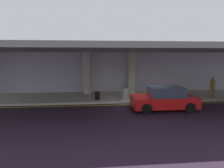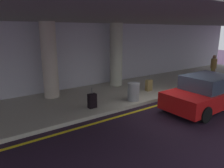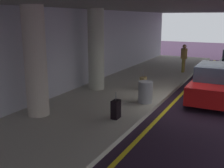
{
  "view_description": "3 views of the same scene",
  "coord_description": "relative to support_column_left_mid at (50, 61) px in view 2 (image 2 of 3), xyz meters",
  "views": [
    {
      "loc": [
        -3.36,
        -12.57,
        3.4
      ],
      "look_at": [
        -2.04,
        1.56,
        1.38
      ],
      "focal_mm": 30.77,
      "sensor_mm": 36.0,
      "label": 1
    },
    {
      "loc": [
        -7.41,
        -5.73,
        3.4
      ],
      "look_at": [
        -1.48,
        2.64,
        0.78
      ],
      "focal_mm": 33.9,
      "sensor_mm": 36.0,
      "label": 2
    },
    {
      "loc": [
        -10.97,
        -2.04,
        3.4
      ],
      "look_at": [
        -1.82,
        2.58,
        0.95
      ],
      "focal_mm": 44.59,
      "sensor_mm": 36.0,
      "label": 3
    }
  ],
  "objects": [
    {
      "name": "ground_plane",
      "position": [
        4.0,
        -4.3,
        -1.97
      ],
      "size": [
        60.0,
        60.0,
        0.0
      ],
      "primitive_type": "plane",
      "color": "black"
    },
    {
      "name": "sidewalk",
      "position": [
        4.0,
        -1.2,
        -1.9
      ],
      "size": [
        26.0,
        4.2,
        0.15
      ],
      "primitive_type": "cube",
      "color": "#B4B09E",
      "rests_on": "ground"
    },
    {
      "name": "lane_stripe_yellow",
      "position": [
        4.0,
        -3.69,
        -1.97
      ],
      "size": [
        26.0,
        0.14,
        0.01
      ],
      "primitive_type": "cube",
      "color": "yellow",
      "rests_on": "ground"
    },
    {
      "name": "support_column_left_mid",
      "position": [
        0.0,
        0.0,
        0.0
      ],
      "size": [
        0.74,
        0.74,
        3.65
      ],
      "primitive_type": "cylinder",
      "color": "#B7A899",
      "rests_on": "sidewalk"
    },
    {
      "name": "support_column_center",
      "position": [
        4.0,
        0.0,
        0.0
      ],
      "size": [
        0.74,
        0.74,
        3.65
      ],
      "primitive_type": "cylinder",
      "color": "#AEAF9C",
      "rests_on": "sidewalk"
    },
    {
      "name": "ceiling_overhang",
      "position": [
        4.0,
        -1.7,
        1.97
      ],
      "size": [
        28.0,
        13.2,
        0.3
      ],
      "primitive_type": "cube",
      "color": "slate",
      "rests_on": "support_column_far_left"
    },
    {
      "name": "terminal_back_wall",
      "position": [
        4.0,
        1.05,
        -0.07
      ],
      "size": [
        26.0,
        0.3,
        3.8
      ],
      "primitive_type": "cube",
      "color": "#B5B2C0",
      "rests_on": "ground"
    },
    {
      "name": "car_red",
      "position": [
        5.12,
        -5.16,
        -1.26
      ],
      "size": [
        4.1,
        1.92,
        1.5
      ],
      "rotation": [
        0.0,
        0.0,
        3.17
      ],
      "color": "#B51212",
      "rests_on": "ground"
    },
    {
      "name": "traveler_with_luggage",
      "position": [
        9.97,
        -2.69,
        -0.86
      ],
      "size": [
        0.38,
        0.38,
        1.68
      ],
      "rotation": [
        0.0,
        0.0,
        2.01
      ],
      "color": "olive",
      "rests_on": "sidewalk"
    },
    {
      "name": "suitcase_upright_primary",
      "position": [
        0.86,
        -2.54,
        -1.51
      ],
      "size": [
        0.36,
        0.22,
        0.9
      ],
      "rotation": [
        0.0,
        0.0,
        -0.04
      ],
      "color": "black",
      "rests_on": "sidewalk"
    },
    {
      "name": "suitcase_upright_secondary",
      "position": [
        4.74,
        -2.04,
        -1.51
      ],
      "size": [
        0.36,
        0.22,
        0.9
      ],
      "rotation": [
        0.0,
        0.0,
        -0.41
      ],
      "color": "olive",
      "rests_on": "sidewalk"
    },
    {
      "name": "trash_bin_steel",
      "position": [
        2.96,
        -2.8,
        -1.4
      ],
      "size": [
        0.56,
        0.56,
        0.85
      ],
      "primitive_type": "cylinder",
      "color": "gray",
      "rests_on": "sidewalk"
    }
  ]
}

